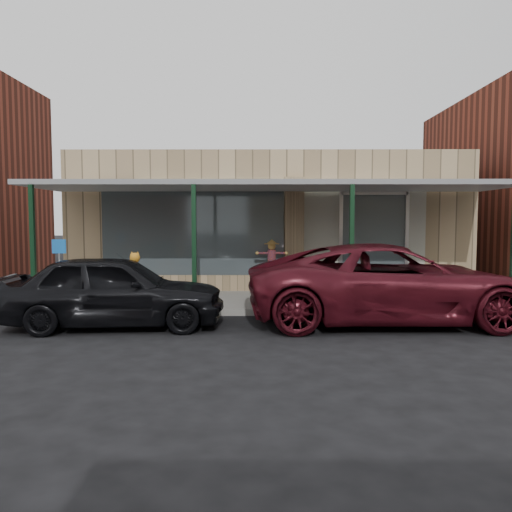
{
  "coord_description": "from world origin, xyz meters",
  "views": [
    {
      "loc": [
        -0.35,
        -9.23,
        2.19
      ],
      "look_at": [
        -0.39,
        2.6,
        1.33
      ],
      "focal_mm": 35.0,
      "sensor_mm": 36.0,
      "label": 1
    }
  ],
  "objects_px": {
    "barrel_scarecrow": "(272,275)",
    "barrel_pumpkin": "(137,291)",
    "car_maroon": "(390,283)",
    "parked_sedan": "(115,290)",
    "handicap_sign": "(59,263)"
  },
  "relations": [
    {
      "from": "barrel_pumpkin",
      "to": "parked_sedan",
      "type": "distance_m",
      "value": 2.21
    },
    {
      "from": "barrel_pumpkin",
      "to": "parked_sedan",
      "type": "bearing_deg",
      "value": -88.22
    },
    {
      "from": "barrel_scarecrow",
      "to": "handicap_sign",
      "type": "height_order",
      "value": "handicap_sign"
    },
    {
      "from": "barrel_scarecrow",
      "to": "barrel_pumpkin",
      "type": "bearing_deg",
      "value": -147.05
    },
    {
      "from": "handicap_sign",
      "to": "car_maroon",
      "type": "distance_m",
      "value": 7.57
    },
    {
      "from": "barrel_scarecrow",
      "to": "handicap_sign",
      "type": "relative_size",
      "value": 0.95
    },
    {
      "from": "barrel_pumpkin",
      "to": "car_maroon",
      "type": "distance_m",
      "value": 6.07
    },
    {
      "from": "parked_sedan",
      "to": "car_maroon",
      "type": "xyz_separation_m",
      "value": [
        5.74,
        0.49,
        0.08
      ]
    },
    {
      "from": "car_maroon",
      "to": "barrel_scarecrow",
      "type": "bearing_deg",
      "value": 35.39
    },
    {
      "from": "handicap_sign",
      "to": "car_maroon",
      "type": "height_order",
      "value": "handicap_sign"
    },
    {
      "from": "parked_sedan",
      "to": "car_maroon",
      "type": "relative_size",
      "value": 0.75
    },
    {
      "from": "barrel_scarecrow",
      "to": "handicap_sign",
      "type": "bearing_deg",
      "value": -148.71
    },
    {
      "from": "barrel_scarecrow",
      "to": "parked_sedan",
      "type": "height_order",
      "value": "barrel_scarecrow"
    },
    {
      "from": "barrel_scarecrow",
      "to": "car_maroon",
      "type": "relative_size",
      "value": 0.25
    },
    {
      "from": "barrel_pumpkin",
      "to": "parked_sedan",
      "type": "height_order",
      "value": "parked_sedan"
    }
  ]
}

